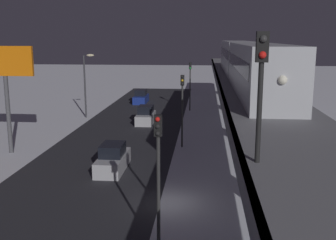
% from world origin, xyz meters
% --- Properties ---
extents(ground_plane, '(240.00, 240.00, 0.00)m').
position_xyz_m(ground_plane, '(0.00, 0.00, 0.00)').
color(ground_plane, white).
extents(avenue_asphalt, '(11.00, 107.68, 0.01)m').
position_xyz_m(avenue_asphalt, '(5.84, 0.00, 0.00)').
color(avenue_asphalt, '#28282D').
rests_on(avenue_asphalt, ground_plane).
extents(elevated_railway, '(5.00, 107.68, 5.75)m').
position_xyz_m(elevated_railway, '(-5.70, -0.00, 4.98)').
color(elevated_railway, slate).
rests_on(elevated_railway, ground_plane).
extents(subway_train, '(2.94, 36.87, 3.40)m').
position_xyz_m(subway_train, '(-5.80, -15.37, 7.53)').
color(subway_train, '#B7BABF').
rests_on(subway_train, elevated_railway).
extents(rail_signal, '(0.36, 0.41, 4.00)m').
position_xyz_m(rail_signal, '(-3.84, 9.96, 8.48)').
color(rail_signal, black).
rests_on(rail_signal, elevated_railway).
extents(sedan_silver, '(1.80, 4.50, 1.97)m').
position_xyz_m(sedan_silver, '(4.44, -22.48, 0.80)').
color(sedan_silver, '#B2B2B7').
rests_on(sedan_silver, ground_plane).
extents(sedan_silver_2, '(1.80, 4.73, 1.97)m').
position_xyz_m(sedan_silver_2, '(4.44, -5.75, 0.80)').
color(sedan_silver_2, '#B2B2B7').
rests_on(sedan_silver_2, ground_plane).
extents(sedan_blue_2, '(1.80, 4.49, 1.97)m').
position_xyz_m(sedan_blue_2, '(7.24, -36.78, 0.80)').
color(sedan_blue_2, navy).
rests_on(sedan_blue_2, ground_plane).
extents(traffic_light_near, '(0.32, 0.44, 6.40)m').
position_xyz_m(traffic_light_near, '(-0.26, 5.79, 4.20)').
color(traffic_light_near, '#2D2D2D').
rests_on(traffic_light_near, ground_plane).
extents(traffic_light_mid, '(0.32, 0.44, 6.40)m').
position_xyz_m(traffic_light_mid, '(-0.26, -12.56, 4.20)').
color(traffic_light_mid, '#2D2D2D').
rests_on(traffic_light_mid, ground_plane).
extents(traffic_light_far, '(0.32, 0.44, 6.40)m').
position_xyz_m(traffic_light_far, '(-0.26, -30.90, 4.20)').
color(traffic_light_far, '#2D2D2D').
rests_on(traffic_light_far, ground_plane).
extents(commercial_billboard, '(4.80, 0.36, 8.90)m').
position_xyz_m(commercial_billboard, '(14.03, -9.42, 6.83)').
color(commercial_billboard, '#4C4C51').
rests_on(commercial_billboard, ground_plane).
extents(street_lamp_far, '(1.35, 0.44, 7.65)m').
position_xyz_m(street_lamp_far, '(11.92, -25.00, 4.81)').
color(street_lamp_far, '#38383D').
rests_on(street_lamp_far, ground_plane).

